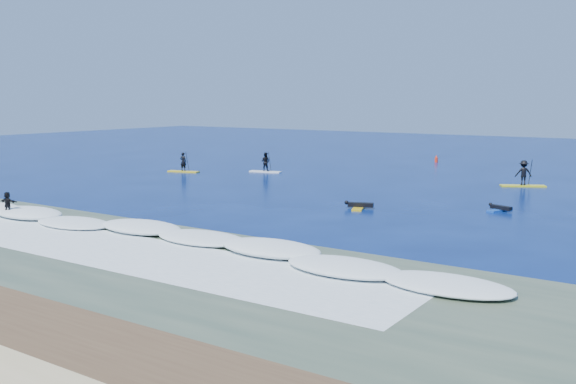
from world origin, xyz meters
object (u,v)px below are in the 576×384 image
Objects in this scene: sup_paddler_center at (265,164)px; marker_buoy at (436,159)px; prone_paddler_far at (500,209)px; wave_surfer at (8,204)px; sup_paddler_right at (523,175)px; prone_paddler_near at (359,206)px; sup_paddler_left at (183,165)px.

marker_buoy is (9.37, 16.78, -0.43)m from sup_paddler_center.
prone_paddler_far is 27.89m from wave_surfer.
sup_paddler_right is 4.24× the size of marker_buoy.
sup_paddler_center is 3.92× the size of marker_buoy.
prone_paddler_near is 29.50m from marker_buoy.
sup_paddler_left is at bearing 49.51° from prone_paddler_near.
sup_paddler_left is at bearing 166.37° from sup_paddler_right.
sup_paddler_center is at bearing 160.35° from sup_paddler_right.
prone_paddler_far is at bearing 26.41° from wave_surfer.
wave_surfer is (-14.65, -13.45, 0.59)m from prone_paddler_near.
sup_paddler_center is 21.54m from sup_paddler_right.
sup_paddler_left is 0.92× the size of sup_paddler_right.
wave_surfer is at bearing -101.26° from marker_buoy.
prone_paddler_far is at bearing -61.69° from marker_buoy.
sup_paddler_left is 28.36m from sup_paddler_right.
sup_paddler_center is at bearing 18.30° from sup_paddler_left.
prone_paddler_far is (22.82, -8.19, -0.62)m from sup_paddler_center.
prone_paddler_far is 1.05× the size of wave_surfer.
sup_paddler_right is at bearing 42.78° from wave_surfer.
prone_paddler_far is at bearing -110.69° from sup_paddler_right.
sup_paddler_left is at bearing -159.66° from sup_paddler_center.
sup_paddler_right is 18.05m from marker_buoy.
sup_paddler_right is at bearing -48.63° from marker_buoy.
wave_surfer is 2.43× the size of marker_buoy.
wave_surfer is at bearing -153.60° from sup_paddler_right.
prone_paddler_near is 8.19m from prone_paddler_far.
marker_buoy is (-11.92, 13.54, -0.55)m from sup_paddler_right.
prone_paddler_near is 1.22× the size of wave_surfer.
sup_paddler_left is at bearing 96.27° from wave_surfer.
wave_surfer reaches higher than marker_buoy.
sup_paddler_right reaches higher than sup_paddler_left.
sup_paddler_right is 1.67× the size of prone_paddler_far.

